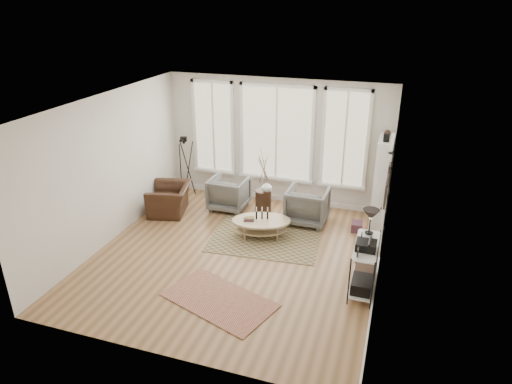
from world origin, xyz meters
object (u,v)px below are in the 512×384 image
(bookcase, at_px, (382,182))
(low_shelf, at_px, (365,262))
(side_table, at_px, (263,183))
(coffee_table, at_px, (261,223))
(armchair_left, at_px, (229,193))
(accent_chair, at_px, (170,199))
(armchair_right, at_px, (307,205))

(bookcase, xyz_separation_m, low_shelf, (-0.06, -2.52, -0.44))
(side_table, bearing_deg, coffee_table, -75.25)
(coffee_table, bearing_deg, armchair_left, 136.27)
(coffee_table, height_order, accent_chair, accent_chair)
(low_shelf, bearing_deg, armchair_left, 145.74)
(low_shelf, relative_size, armchair_right, 1.49)
(armchair_right, relative_size, accent_chair, 0.89)
(bookcase, distance_m, coffee_table, 2.68)
(accent_chair, bearing_deg, bookcase, 87.17)
(armchair_left, xyz_separation_m, accent_chair, (-1.20, -0.61, -0.06))
(armchair_right, xyz_separation_m, side_table, (-1.04, 0.16, 0.33))
(bookcase, xyz_separation_m, armchair_right, (-1.46, -0.43, -0.56))
(low_shelf, height_order, accent_chair, low_shelf)
(coffee_table, xyz_separation_m, side_table, (-0.28, 1.08, 0.44))
(bookcase, height_order, coffee_table, bookcase)
(coffee_table, xyz_separation_m, armchair_right, (0.76, 0.92, 0.11))
(side_table, bearing_deg, armchair_left, -178.09)
(low_shelf, relative_size, side_table, 0.86)
(armchair_right, distance_m, side_table, 1.10)
(low_shelf, height_order, armchair_left, low_shelf)
(armchair_right, height_order, side_table, side_table)
(armchair_right, height_order, accent_chair, armchair_right)
(armchair_left, xyz_separation_m, side_table, (0.81, 0.03, 0.35))
(bookcase, distance_m, side_table, 2.53)
(bookcase, relative_size, coffee_table, 1.53)
(accent_chair, bearing_deg, low_shelf, 55.92)
(low_shelf, relative_size, armchair_left, 1.56)
(armchair_right, xyz_separation_m, accent_chair, (-3.05, -0.48, -0.08))
(armchair_right, bearing_deg, armchair_left, -3.05)
(accent_chair, bearing_deg, armchair_right, 84.77)
(armchair_left, distance_m, armchair_right, 1.86)
(bookcase, relative_size, low_shelf, 1.58)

